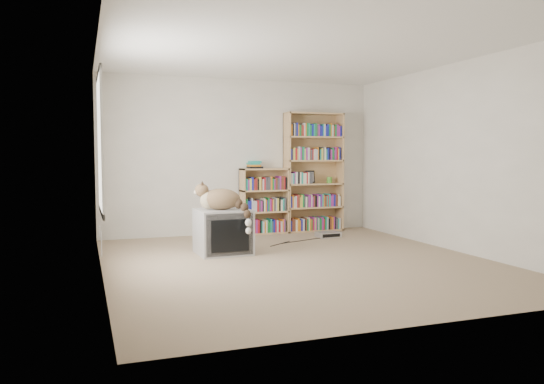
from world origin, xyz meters
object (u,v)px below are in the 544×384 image
object	(u,v)px
crt_tv	(223,232)
bookcase_short	(264,203)
cat	(225,202)
dvd_player	(328,234)
bookcase_tall	(313,176)

from	to	relation	value
crt_tv	bookcase_short	size ratio (longest dim) A/B	0.65
cat	bookcase_short	distance (m)	1.94
bookcase_short	dvd_player	distance (m)	1.17
crt_tv	dvd_player	size ratio (longest dim) A/B	1.95
bookcase_tall	crt_tv	bearing A→B (deg)	-142.30
bookcase_short	dvd_player	world-z (taller)	bookcase_short
cat	bookcase_tall	bearing A→B (deg)	55.24
cat	bookcase_short	bearing A→B (deg)	71.95
crt_tv	bookcase_short	world-z (taller)	bookcase_short
bookcase_short	crt_tv	bearing A→B (deg)	-125.55
cat	dvd_player	bearing A→B (deg)	41.06
bookcase_tall	bookcase_short	bearing A→B (deg)	-179.87
crt_tv	bookcase_tall	distance (m)	2.56
cat	bookcase_tall	xyz separation A→B (m)	(1.95, 1.60, 0.26)
crt_tv	cat	world-z (taller)	cat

